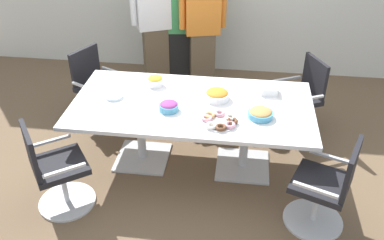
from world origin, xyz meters
The scene contains 16 objects.
ground_plane centered at (0.00, 0.00, -0.01)m, with size 10.00×10.00×0.01m, color brown.
conference_table centered at (0.00, 0.00, 0.63)m, with size 2.40×1.20×0.75m.
office_chair_0 centered at (1.27, -0.73, 0.41)m, with size 0.70×0.70×0.91m.
office_chair_1 centered at (1.16, 0.80, 0.41)m, with size 0.72×0.72×0.91m.
office_chair_2 centered at (-1.26, 0.73, 0.41)m, with size 0.72×0.72×0.91m.
office_chair_3 centered at (-1.16, -0.81, 0.41)m, with size 0.76×0.76×0.91m.
person_standing_0 centered at (-0.71, 1.61, 1.00)m, with size 0.59×0.38×1.89m.
person_standing_1 centered at (-0.39, 1.71, 0.91)m, with size 0.62×0.27×1.75m.
person_standing_2 centered at (-0.07, 1.60, 0.95)m, with size 0.61×0.32×1.82m.
snack_bowl_cookies centered at (0.67, -0.17, 0.79)m, with size 0.24×0.24×0.09m.
snack_bowl_chips_yellow centered at (-0.44, 0.32, 0.81)m, with size 0.17×0.17×0.12m.
snack_bowl_chips_orange centered at (0.24, 0.11, 0.80)m, with size 0.25×0.25×0.11m.
snack_bowl_candy_mix centered at (-0.20, -0.16, 0.80)m, with size 0.19×0.19×0.10m.
donut_platter centered at (0.30, -0.32, 0.77)m, with size 0.35×0.35×0.04m.
plate_stack centered at (-0.80, 0.01, 0.76)m, with size 0.18×0.18×0.03m.
napkin_pile centered at (0.76, 0.31, 0.79)m, with size 0.17×0.17×0.09m, color white.
Camera 1 is at (0.47, -3.57, 2.89)m, focal length 39.21 mm.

